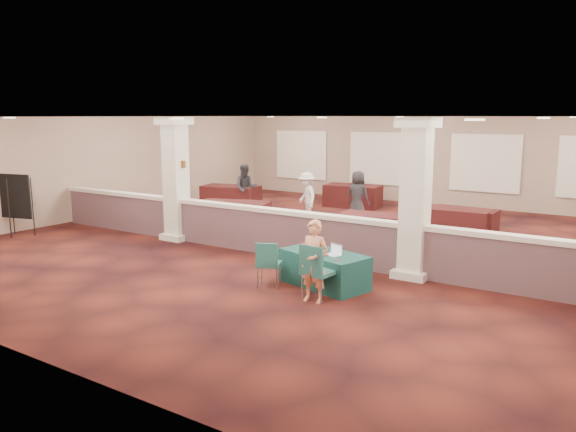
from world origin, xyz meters
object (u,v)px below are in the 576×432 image
Objects in this scene: conf_chair_main at (315,268)px; far_table_front_right at (455,222)px; far_table_front_left at (234,216)px; attendee_d at (358,195)px; far_table_back_right at (463,221)px; attendee_a at (246,188)px; woman at (314,261)px; far_table_back_left at (231,197)px; far_table_front_center at (377,229)px; easel_board at (15,197)px; conf_chair_side at (268,261)px; attendee_b at (307,197)px; far_table_back_center at (353,196)px; near_table at (324,269)px.

conf_chair_main is 6.87m from far_table_front_right.
attendee_d is at bearing 55.44° from far_table_front_left.
far_table_front_right is at bearing 92.79° from conf_chair_main.
attendee_a is (-7.29, -0.29, 0.45)m from far_table_back_right.
far_table_back_left is (-7.57, 7.11, -0.33)m from woman.
woman reaches higher than far_table_front_center.
conf_chair_side is at bearing -14.37° from easel_board.
attendee_b is (-4.10, 6.53, 0.03)m from woman.
far_table_front_right is at bearing 19.75° from easel_board.
attendee_b is (3.47, -0.58, 0.36)m from far_table_back_left.
easel_board reaches higher than conf_chair_side.
far_table_front_center is (0.18, 4.58, -0.14)m from conf_chair_side.
far_table_back_left is at bearing 60.24° from easel_board.
conf_chair_side is 0.55× the size of attendee_a.
attendee_a is at bearing -133.09° from far_table_back_center.
far_table_back_right is (8.12, 0.07, -0.04)m from far_table_back_left.
far_table_back_left reaches higher than far_table_front_right.
far_table_back_center is at bearing 36.86° from far_table_back_left.
woman is at bearing -55.49° from near_table.
far_table_front_center is 1.16× the size of attendee_a.
woman reaches higher than far_table_front_right.
conf_chair_side reaches higher than far_table_front_left.
conf_chair_main is at bearing -67.02° from far_table_back_center.
far_table_front_right is 3.33m from attendee_d.
near_table is at bearing -66.73° from far_table_back_center.
far_table_front_center is at bearing 115.11° from near_table.
far_table_back_left is at bearing -179.52° from far_table_back_right.
far_table_front_left is (-3.97, 3.96, -0.12)m from conf_chair_side.
near_table is 6.33m from far_table_back_right.
far_table_front_left is at bearing 111.61° from conf_chair_side.
conf_chair_side is 8.35m from easel_board.
far_table_front_left is 4.05m from attendee_d.
far_table_back_center is at bearing 46.21° from easel_board.
attendee_d is (-2.84, 7.47, 0.17)m from conf_chair_main.
attendee_d is at bearing 174.07° from far_table_back_right.
woman is 10.39m from far_table_back_left.
far_table_front_left is at bearing 57.44° from attendee_d.
easel_board is 8.24m from attendee_b.
far_table_front_right is 1.13× the size of attendee_a.
woman is (9.49, -0.32, -0.34)m from easel_board.
attendee_d reaches higher than far_table_back_center.
far_table_back_center is at bearing 79.37° from far_table_front_left.
easel_board is 12.19m from far_table_back_right.
far_table_front_right is (0.41, 6.85, -0.23)m from conf_chair_main.
far_table_front_right is 7.97m from far_table_back_left.
attendee_b is at bearing 151.46° from far_table_front_center.
far_table_back_left is 3.53m from attendee_b.
conf_chair_side is 0.45× the size of far_table_back_center.
near_table is 9.54m from far_table_back_left.
easel_board is at bearing 176.07° from woman.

